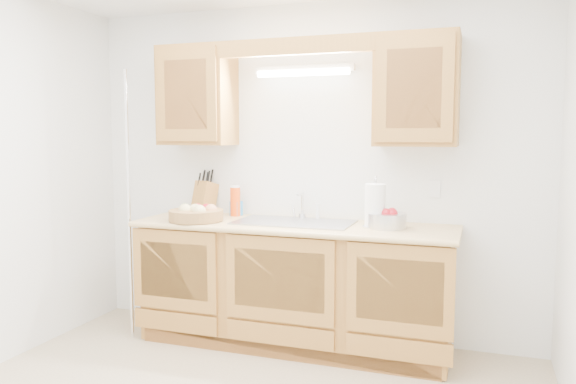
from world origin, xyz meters
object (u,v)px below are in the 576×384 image
at_px(fruit_basket, 196,214).
at_px(knife_block, 205,197).
at_px(paper_towel, 375,206).
at_px(apple_bowl, 387,219).

xyz_separation_m(fruit_basket, knife_block, (-0.12, 0.37, 0.08)).
bearing_deg(paper_towel, apple_bowl, 4.36).
distance_m(paper_towel, apple_bowl, 0.12).
xyz_separation_m(fruit_basket, paper_towel, (1.29, 0.14, 0.09)).
xyz_separation_m(fruit_basket, apple_bowl, (1.37, 0.14, 0.00)).
bearing_deg(apple_bowl, fruit_basket, -173.96).
height_order(fruit_basket, paper_towel, paper_towel).
relative_size(knife_block, apple_bowl, 1.07).
xyz_separation_m(knife_block, paper_towel, (1.41, -0.23, 0.02)).
height_order(paper_towel, apple_bowl, paper_towel).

